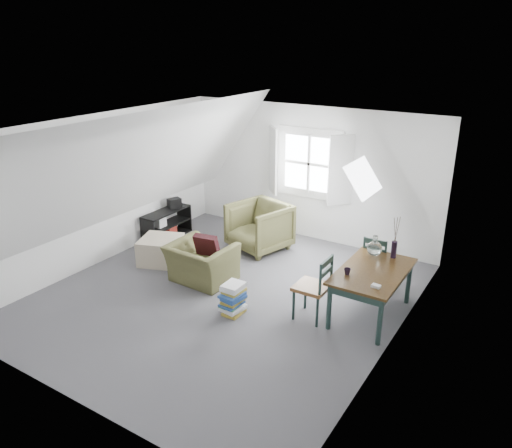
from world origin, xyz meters
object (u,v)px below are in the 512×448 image
Objects in this scene: ottoman at (161,250)px; dining_chair_near at (314,286)px; armchair_far at (259,249)px; dining_chair_far at (377,261)px; dining_table at (372,276)px; magazine_stack at (233,299)px; armchair_near at (202,281)px; media_shelf at (166,226)px.

dining_chair_near is at bearing -4.87° from ottoman.
dining_chair_far reaches higher than armchair_far.
dining_table reaches higher than ottoman.
armchair_near is at bearing 150.79° from magazine_stack.
dining_table reaches higher than armchair_near.
ottoman is 0.70× the size of dining_chair_near.
dining_chair_far is at bearing 51.19° from magazine_stack.
dining_chair_far is at bearing -176.78° from dining_chair_near.
dining_chair_near is (-0.42, -1.29, 0.04)m from dining_chair_far.
armchair_near is 2.74m from dining_chair_far.
dining_chair_far is at bearing 101.53° from dining_table.
dining_chair_near reaches higher than dining_table.
armchair_near is at bearing -10.41° from ottoman.
armchair_far is at bearing 16.75° from media_shelf.
armchair_near is at bearing -77.41° from armchair_far.
ottoman reaches higher than armchair_far.
dining_table reaches higher than armchair_far.
armchair_near is 1.11× the size of dining_chair_far.
dining_table is 1.94m from magazine_stack.
armchair_far is 0.90× the size of media_shelf.
media_shelf reaches higher than ottoman.
dining_chair_far is 4.10m from media_shelf.
dining_table is at bearing -168.75° from armchair_near.
magazine_stack is (-1.43, -1.77, -0.23)m from dining_chair_far.
dining_chair_near reaches higher than media_shelf.
dining_chair_near is at bearing -16.17° from media_shelf.
media_shelf is (-3.67, 1.11, -0.24)m from dining_chair_near.
ottoman is 1.48× the size of magazine_stack.
armchair_far is 2.53m from dining_chair_near.
dining_table is (2.62, 0.42, 0.60)m from armchair_near.
media_shelf is at bearing 149.22° from magazine_stack.
armchair_far is 1.46× the size of ottoman.
armchair_near is 1.47× the size of ottoman.
media_shelf is at bearing 5.53° from dining_chair_far.
dining_chair_far is (2.40, 1.23, 0.45)m from armchair_near.
armchair_far is 2.82m from dining_table.
media_shelf reaches higher than armchair_far.
magazine_stack reaches higher than armchair_far.
dining_table is 0.80m from dining_chair_near.
dining_table is 1.31× the size of media_shelf.
dining_chair_far reaches higher than magazine_stack.
dining_chair_far is at bearing 8.27° from armchair_far.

